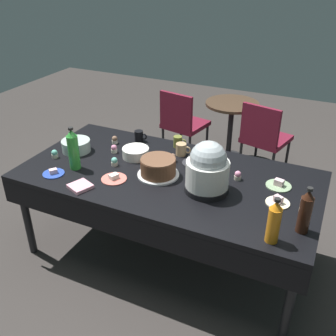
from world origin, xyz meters
TOP-DOWN VIEW (x-y plane):
  - ground at (0.00, 0.00)m, footprint 9.00×9.00m
  - potluck_table at (0.00, 0.00)m, footprint 2.20×1.10m
  - frosted_layer_cake at (-0.06, -0.05)m, footprint 0.31×0.31m
  - slow_cooker at (0.34, -0.09)m, footprint 0.31×0.31m
  - glass_salad_bowl at (-0.85, 0.02)m, footprint 0.23×0.23m
  - ceramic_snack_bowl at (-0.35, 0.14)m, footprint 0.21×0.21m
  - dessert_plate_coral at (-0.32, -0.24)m, footprint 0.19×0.19m
  - dessert_plate_charcoal at (0.11, 0.23)m, footprint 0.18×0.18m
  - dessert_plate_cream at (0.81, -0.04)m, footprint 0.16×0.16m
  - dessert_plate_cobalt at (-0.77, -0.36)m, footprint 0.16×0.16m
  - dessert_plate_sage at (0.78, 0.17)m, footprint 0.18×0.18m
  - cupcake_vanilla at (-0.43, -0.06)m, footprint 0.05×0.05m
  - cupcake_rose at (-0.93, -0.15)m, footprint 0.05×0.05m
  - cupcake_cocoa at (-0.64, 0.28)m, footprint 0.05×0.05m
  - cupcake_lemon at (-0.55, 0.13)m, footprint 0.05×0.05m
  - cupcake_berry at (-0.05, 0.19)m, footprint 0.05×0.05m
  - cupcake_mint at (0.49, 0.14)m, footprint 0.05×0.05m
  - soda_bottle_orange_juice at (0.85, -0.44)m, footprint 0.07×0.07m
  - soda_bottle_cola at (1.00, -0.27)m, footprint 0.07×0.07m
  - soda_bottle_lime_soda at (-0.67, -0.22)m, footprint 0.08×0.08m
  - coffee_mug_tan at (-0.03, 0.33)m, footprint 0.13×0.09m
  - coffee_mug_olive at (-0.12, 0.45)m, footprint 0.11×0.07m
  - coffee_mug_black at (-0.47, 0.42)m, footprint 0.12×0.08m
  - paper_napkin_stack at (-0.47, -0.44)m, footprint 0.18×0.18m
  - maroon_chair_left at (-0.56, 1.58)m, footprint 0.52×0.52m
  - maroon_chair_right at (0.38, 1.58)m, footprint 0.53×0.53m
  - round_cafe_table at (-0.05, 1.81)m, footprint 0.60×0.60m

SIDE VIEW (x-z plane):
  - ground at x=0.00m, z-range 0.00..0.00m
  - maroon_chair_left at x=-0.56m, z-range 0.07..0.92m
  - maroon_chair_right at x=0.38m, z-range 0.07..0.92m
  - round_cafe_table at x=-0.05m, z-range 0.14..0.86m
  - potluck_table at x=0.00m, z-range 0.31..1.06m
  - dessert_plate_cobalt at x=-0.77m, z-range 0.74..0.78m
  - dessert_plate_coral at x=-0.32m, z-range 0.74..0.78m
  - dessert_plate_charcoal at x=0.11m, z-range 0.74..0.78m
  - paper_napkin_stack at x=-0.47m, z-range 0.75..0.77m
  - dessert_plate_sage at x=0.78m, z-range 0.74..0.79m
  - dessert_plate_cream at x=0.81m, z-range 0.74..0.79m
  - cupcake_vanilla at x=-0.43m, z-range 0.75..0.82m
  - cupcake_rose at x=-0.93m, z-range 0.75..0.82m
  - cupcake_cocoa at x=-0.64m, z-range 0.75..0.82m
  - cupcake_lemon at x=-0.55m, z-range 0.75..0.82m
  - cupcake_berry at x=-0.05m, z-range 0.75..0.82m
  - cupcake_mint at x=0.49m, z-range 0.75..0.82m
  - ceramic_snack_bowl at x=-0.35m, z-range 0.75..0.83m
  - coffee_mug_black at x=-0.47m, z-range 0.75..0.84m
  - glass_salad_bowl at x=-0.85m, z-range 0.75..0.85m
  - coffee_mug_olive at x=-0.12m, z-range 0.75..0.85m
  - coffee_mug_tan at x=-0.03m, z-range 0.75..0.85m
  - frosted_layer_cake at x=-0.06m, z-range 0.75..0.89m
  - soda_bottle_orange_juice at x=0.85m, z-range 0.74..1.03m
  - soda_bottle_cola at x=1.00m, z-range 0.74..1.04m
  - soda_bottle_lime_soda at x=-0.67m, z-range 0.74..1.07m
  - slow_cooker at x=0.34m, z-range 0.74..1.10m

